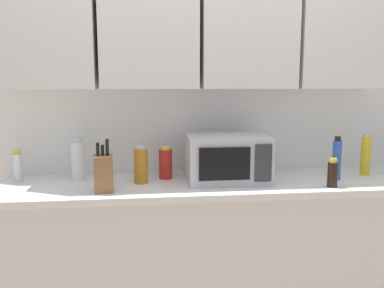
{
  "coord_description": "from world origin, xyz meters",
  "views": [
    {
      "loc": [
        -0.33,
        -2.63,
        1.49
      ],
      "look_at": [
        -0.05,
        -0.25,
        1.12
      ],
      "focal_mm": 37.61,
      "sensor_mm": 36.0,
      "label": 1
    }
  ],
  "objects": [
    {
      "name": "wall_back_with_cabinets",
      "position": [
        0.0,
        -0.07,
        1.58
      ],
      "size": [
        3.26,
        0.38,
        2.6
      ],
      "color": "white",
      "rests_on": "ground_plane"
    },
    {
      "name": "counter_run",
      "position": [
        0.0,
        -0.3,
        0.45
      ],
      "size": [
        2.39,
        0.63,
        0.9
      ],
      "color": "silver",
      "rests_on": "ground_plane"
    },
    {
      "name": "microwave",
      "position": [
        0.16,
        -0.29,
        1.04
      ],
      "size": [
        0.48,
        0.37,
        0.28
      ],
      "color": "#B7B7BC",
      "rests_on": "counter_run"
    },
    {
      "name": "knife_block",
      "position": [
        -0.56,
        -0.46,
        1.0
      ],
      "size": [
        0.11,
        0.13,
        0.29
      ],
      "color": "brown",
      "rests_on": "counter_run"
    },
    {
      "name": "bottle_blue_cleaner",
      "position": [
        0.82,
        -0.35,
        1.03
      ],
      "size": [
        0.05,
        0.05,
        0.27
      ],
      "color": "#2D56B7",
      "rests_on": "counter_run"
    },
    {
      "name": "bottle_clear_tall",
      "position": [
        -1.09,
        -0.17,
        0.99
      ],
      "size": [
        0.05,
        0.05,
        0.19
      ],
      "color": "silver",
      "rests_on": "counter_run"
    },
    {
      "name": "bottle_white_jar",
      "position": [
        -0.73,
        -0.18,
        1.02
      ],
      "size": [
        0.08,
        0.08,
        0.26
      ],
      "color": "white",
      "rests_on": "counter_run"
    },
    {
      "name": "bottle_red_sauce",
      "position": [
        -0.21,
        -0.2,
        1.0
      ],
      "size": [
        0.08,
        0.08,
        0.2
      ],
      "color": "red",
      "rests_on": "counter_run"
    },
    {
      "name": "bottle_soy_dark",
      "position": [
        0.72,
        -0.51,
        0.98
      ],
      "size": [
        0.06,
        0.06,
        0.17
      ],
      "color": "black",
      "rests_on": "counter_run"
    },
    {
      "name": "bottle_amber_vinegar",
      "position": [
        -0.36,
        -0.29,
        1.0
      ],
      "size": [
        0.08,
        0.08,
        0.22
      ],
      "color": "#AD701E",
      "rests_on": "counter_run"
    },
    {
      "name": "bottle_yellow_mustard",
      "position": [
        1.07,
        -0.25,
        1.03
      ],
      "size": [
        0.06,
        0.06,
        0.27
      ],
      "color": "gold",
      "rests_on": "counter_run"
    }
  ]
}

